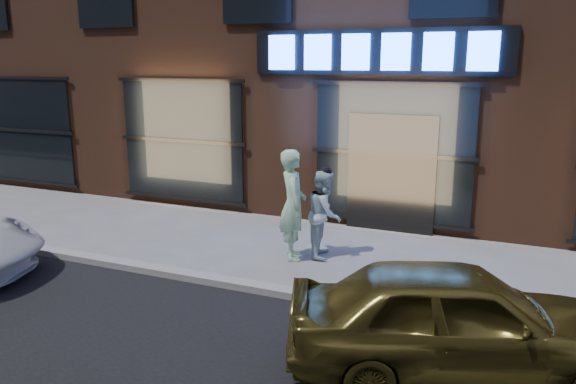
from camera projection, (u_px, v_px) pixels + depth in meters
ground at (326, 304)px, 8.13m from camera, size 90.00×90.00×0.00m
curb at (326, 300)px, 8.12m from camera, size 60.00×0.25×0.12m
man_bowtie at (293, 205)px, 9.81m from camera, size 0.76×0.85×1.96m
man_cap at (325, 213)px, 9.96m from camera, size 0.76×0.88×1.57m
gold_sedan at (459, 319)px, 6.20m from camera, size 4.08×2.72×1.29m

